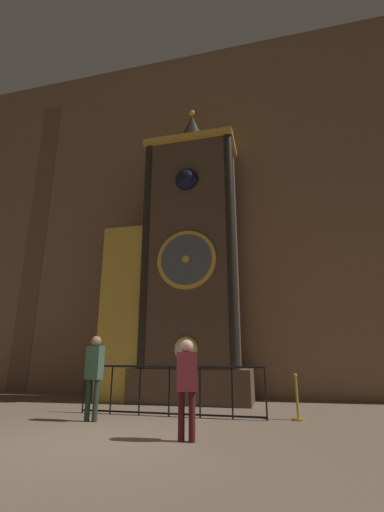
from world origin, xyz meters
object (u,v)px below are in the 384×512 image
at_px(visitor_near, 94,368).
at_px(visitor_far, 187,378).
at_px(clock_tower, 180,267).
at_px(stanchion_post, 298,405).

bearing_deg(visitor_near, visitor_far, -19.27).
distance_m(clock_tower, visitor_far, 5.72).
relative_size(clock_tower, visitor_near, 5.80).
xyz_separation_m(clock_tower, visitor_far, (1.45, -4.56, -3.14)).
distance_m(visitor_near, visitor_far, 2.67).
distance_m(clock_tower, visitor_near, 4.64).
xyz_separation_m(visitor_far, stanchion_post, (1.85, 2.40, -0.66)).
xyz_separation_m(clock_tower, visitor_near, (-0.94, -3.37, -3.04)).
relative_size(visitor_near, stanchion_post, 1.84).
bearing_deg(visitor_near, clock_tower, 81.48).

